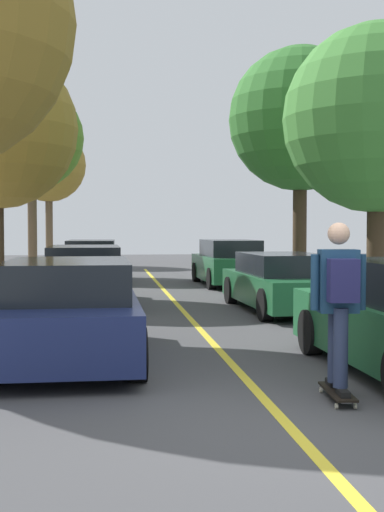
# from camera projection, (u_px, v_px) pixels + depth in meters

# --- Properties ---
(ground) EXTENTS (80.00, 80.00, 0.00)m
(ground) POSITION_uv_depth(u_px,v_px,m) (287.00, 424.00, 6.23)
(ground) COLOR #424244
(center_line) EXTENTS (0.12, 39.20, 0.01)m
(center_line) POSITION_uv_depth(u_px,v_px,m) (217.00, 348.00, 10.20)
(center_line) COLOR gold
(center_line) RESTS_ON ground
(parked_car_left_nearest) EXTENTS (1.98, 4.21, 1.36)m
(parked_car_left_nearest) POSITION_uv_depth(u_px,v_px,m) (68.00, 311.00, 9.21)
(parked_car_left_nearest) COLOR navy
(parked_car_left_nearest) RESTS_ON ground
(parked_car_left_near) EXTENTS (1.97, 4.20, 1.38)m
(parked_car_left_near) POSITION_uv_depth(u_px,v_px,m) (84.00, 275.00, 15.89)
(parked_car_left_near) COLOR black
(parked_car_left_near) RESTS_ON ground
(parked_car_left_far) EXTENTS (1.94, 4.28, 1.39)m
(parked_car_left_far) POSITION_uv_depth(u_px,v_px,m) (91.00, 261.00, 22.92)
(parked_car_left_far) COLOR black
(parked_car_left_far) RESTS_ON ground
(parked_car_right_near) EXTENTS (1.98, 4.59, 1.25)m
(parked_car_right_near) POSITION_uv_depth(u_px,v_px,m) (283.00, 283.00, 14.77)
(parked_car_right_near) COLOR #1E5B33
(parked_car_right_near) RESTS_ON ground
(parked_car_right_far) EXTENTS (1.89, 4.41, 1.43)m
(parked_car_right_far) POSITION_uv_depth(u_px,v_px,m) (229.00, 263.00, 21.36)
(parked_car_right_far) COLOR #1E5B33
(parked_car_right_far) RESTS_ON ground
(street_tree_left_far) EXTENTS (3.87, 3.87, 6.95)m
(street_tree_left_far) POSITION_uv_depth(u_px,v_px,m) (32.00, 139.00, 25.31)
(street_tree_left_far) COLOR brown
(street_tree_left_far) RESTS_ON sidewalk_left
(street_tree_left_farthest) EXTENTS (3.56, 3.56, 6.47)m
(street_tree_left_farthest) POSITION_uv_depth(u_px,v_px,m) (49.00, 165.00, 32.71)
(street_tree_left_farthest) COLOR brown
(street_tree_left_farthest) RESTS_ON sidewalk_left
(street_tree_right_nearest) EXTENTS (4.24, 4.24, 6.23)m
(street_tree_right_nearest) POSITION_uv_depth(u_px,v_px,m) (377.00, 119.00, 15.26)
(street_tree_right_nearest) COLOR #3D2D1E
(street_tree_right_nearest) RESTS_ON sidewalk_right
(street_tree_right_near) EXTENTS (4.51, 4.51, 7.33)m
(street_tree_right_near) POSITION_uv_depth(u_px,v_px,m) (300.00, 120.00, 21.31)
(street_tree_right_near) COLOR #3D2D1E
(street_tree_right_near) RESTS_ON sidewalk_right
(skateboard) EXTENTS (0.29, 0.86, 0.10)m
(skateboard) POSITION_uv_depth(u_px,v_px,m) (337.00, 392.00, 7.11)
(skateboard) COLOR black
(skateboard) RESTS_ON ground
(skateboarder) EXTENTS (0.59, 0.71, 1.75)m
(skateboarder) POSITION_uv_depth(u_px,v_px,m) (339.00, 296.00, 7.03)
(skateboarder) COLOR black
(skateboarder) RESTS_ON skateboard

